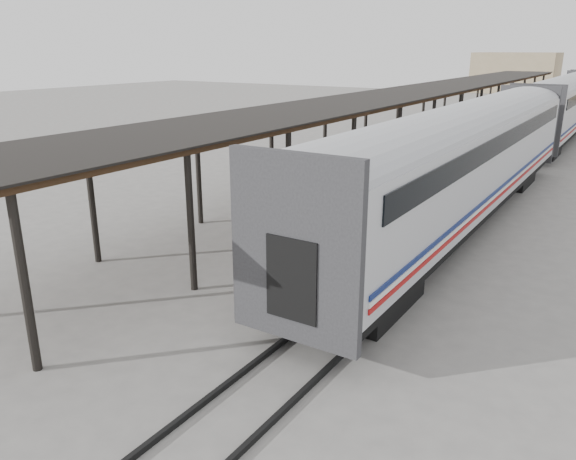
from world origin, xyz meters
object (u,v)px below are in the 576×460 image
(porter, at_px, (278,239))
(pedestrian, at_px, (403,155))
(baggage_cart, at_px, (284,266))
(luggage_tug, at_px, (398,170))

(porter, relative_size, pedestrian, 0.91)
(baggage_cart, height_order, luggage_tug, luggage_tug)
(luggage_tug, relative_size, pedestrian, 0.87)
(baggage_cart, xyz_separation_m, pedestrian, (-3.14, 17.09, 0.27))
(pedestrian, bearing_deg, luggage_tug, 81.38)
(luggage_tug, height_order, pedestrian, pedestrian)
(porter, distance_m, pedestrian, 18.08)
(luggage_tug, distance_m, porter, 15.57)
(baggage_cart, height_order, porter, porter)
(porter, height_order, pedestrian, porter)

